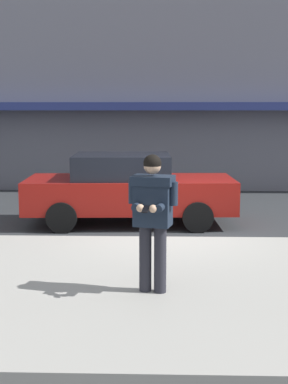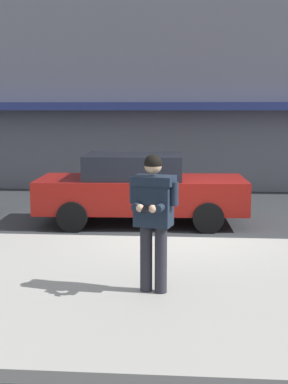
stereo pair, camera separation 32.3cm
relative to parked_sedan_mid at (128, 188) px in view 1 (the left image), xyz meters
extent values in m
plane|color=#2B2D30|center=(0.90, -1.58, -0.79)|extent=(80.00, 80.00, 0.00)
cube|color=#99968E|center=(1.90, -4.43, -0.72)|extent=(32.00, 5.30, 0.14)
cube|color=silver|center=(1.90, -1.53, -0.79)|extent=(28.00, 0.12, 0.01)
cube|color=navy|center=(1.90, 4.57, 1.81)|extent=(26.60, 0.70, 0.24)
cube|color=maroon|center=(0.04, 0.00, -0.12)|extent=(4.58, 2.01, 0.70)
cube|color=black|center=(-0.14, -0.01, 0.49)|extent=(2.14, 1.73, 0.52)
cylinder|color=black|center=(1.40, 0.92, -0.47)|extent=(0.65, 0.25, 0.64)
cylinder|color=black|center=(1.47, -0.79, -0.47)|extent=(0.65, 0.25, 0.64)
cylinder|color=black|center=(-1.39, 0.80, -0.47)|extent=(0.65, 0.25, 0.64)
cylinder|color=black|center=(-1.32, -0.91, -0.47)|extent=(0.65, 0.25, 0.64)
cylinder|color=#23232B|center=(0.70, -4.87, -0.21)|extent=(0.16, 0.16, 0.88)
cylinder|color=#23232B|center=(0.50, -4.82, -0.21)|extent=(0.16, 0.16, 0.88)
cube|color=#192333|center=(0.60, -4.85, 0.55)|extent=(0.52, 0.40, 0.64)
cube|color=#192333|center=(0.60, -4.85, 0.82)|extent=(0.59, 0.46, 0.12)
cylinder|color=#192333|center=(0.86, -4.91, 0.66)|extent=(0.11, 0.11, 0.30)
cylinder|color=#192333|center=(0.71, -5.04, 0.51)|extent=(0.17, 0.32, 0.10)
sphere|color=tan|center=(0.61, -5.16, 0.51)|extent=(0.10, 0.10, 0.10)
cylinder|color=#192333|center=(0.34, -4.78, 0.66)|extent=(0.11, 0.11, 0.30)
cylinder|color=#192333|center=(0.42, -4.97, 0.51)|extent=(0.17, 0.32, 0.10)
sphere|color=tan|center=(0.45, -5.12, 0.51)|extent=(0.10, 0.10, 0.10)
cube|color=black|center=(0.52, -5.18, 0.51)|extent=(0.11, 0.16, 0.07)
sphere|color=tan|center=(0.59, -4.88, 1.01)|extent=(0.22, 0.22, 0.22)
sphere|color=black|center=(0.59, -4.88, 1.04)|extent=(0.23, 0.23, 0.23)
camera|label=1|loc=(0.69, -11.58, 1.71)|focal=50.00mm
camera|label=2|loc=(1.01, -11.56, 1.71)|focal=50.00mm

